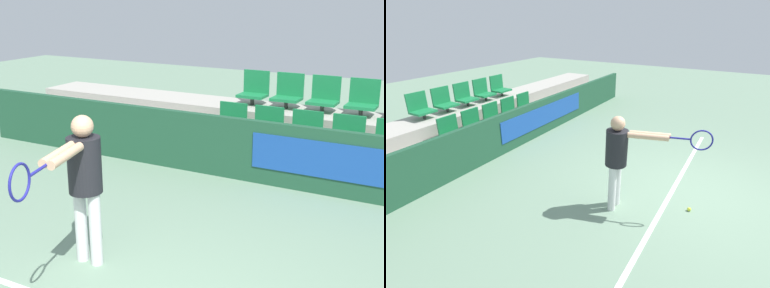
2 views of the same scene
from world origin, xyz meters
The scene contains 17 objects.
ground_plane centered at (0.00, 0.00, 0.00)m, with size 30.00×30.00×0.00m, color gray.
court_baseline centered at (0.00, 0.32, 0.00)m, with size 6.09×0.08×0.01m.
barrier_wall centered at (0.03, 4.27, 0.48)m, with size 11.93×0.14×0.96m.
bleacher_tier_front centered at (0.00, 4.85, 0.21)m, with size 11.53×0.99×0.41m.
bleacher_tier_middle centered at (0.00, 5.84, 0.41)m, with size 11.53×0.99×0.83m.
stadium_chair_0 centered at (-1.28, 4.97, 0.68)m, with size 0.49×0.40×0.60m.
stadium_chair_1 centered at (-0.64, 4.97, 0.68)m, with size 0.49×0.40×0.60m.
stadium_chair_2 centered at (0.00, 4.97, 0.68)m, with size 0.49×0.40×0.60m.
stadium_chair_3 centered at (0.64, 4.97, 0.68)m, with size 0.49×0.40×0.60m.
stadium_chair_4 centered at (1.28, 4.97, 0.68)m, with size 0.49×0.40×0.60m.
stadium_chair_5 centered at (-1.28, 5.97, 1.09)m, with size 0.49×0.40×0.60m.
stadium_chair_6 centered at (-0.64, 5.97, 1.09)m, with size 0.49×0.40×0.60m.
stadium_chair_7 centered at (0.00, 5.97, 1.09)m, with size 0.49×0.40×0.60m.
stadium_chair_8 centered at (0.64, 5.97, 1.09)m, with size 0.49×0.40×0.60m.
stadium_chair_9 centered at (1.28, 5.97, 1.09)m, with size 0.49×0.40×0.60m.
tennis_player centered at (-1.13, 1.01, 1.02)m, with size 0.58×1.52×1.63m.
tennis_ball centered at (-0.62, -0.08, 0.03)m, with size 0.07×0.07×0.07m.
Camera 2 is at (-5.21, -0.61, 3.02)m, focal length 28.00 mm.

